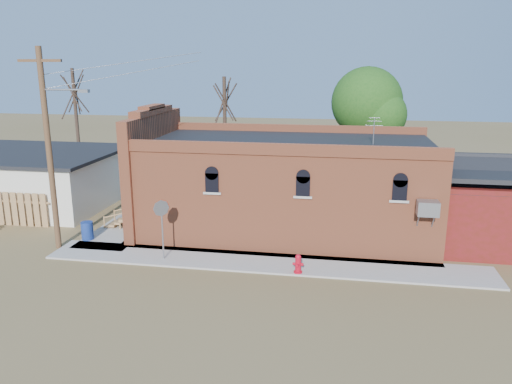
% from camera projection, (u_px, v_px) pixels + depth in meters
% --- Properties ---
extents(ground, '(120.00, 120.00, 0.00)m').
position_uv_depth(ground, '(225.00, 269.00, 20.66)').
color(ground, brown).
rests_on(ground, ground).
extents(sidewalk_south, '(19.00, 2.20, 0.08)m').
position_uv_depth(sidewalk_south, '(264.00, 263.00, 21.26)').
color(sidewalk_south, '#9E9991').
rests_on(sidewalk_south, ground).
extents(sidewalk_west, '(2.60, 10.00, 0.08)m').
position_uv_depth(sidewalk_west, '(138.00, 218.00, 27.42)').
color(sidewalk_west, '#9E9991').
rests_on(sidewalk_west, ground).
extents(brick_bar, '(16.40, 7.97, 6.30)m').
position_uv_depth(brick_bar, '(281.00, 185.00, 25.05)').
color(brick_bar, '#BE5E3A').
rests_on(brick_bar, ground).
extents(red_shed, '(5.40, 6.40, 4.30)m').
position_uv_depth(red_shed, '(489.00, 195.00, 23.45)').
color(red_shed, '#561A0E').
rests_on(red_shed, ground).
extents(wood_fence, '(5.20, 0.10, 1.80)m').
position_uv_depth(wood_fence, '(4.00, 209.00, 26.17)').
color(wood_fence, '#906141').
rests_on(wood_fence, ground).
extents(utility_pole, '(3.12, 0.26, 9.00)m').
position_uv_depth(utility_pole, '(50.00, 146.00, 21.96)').
color(utility_pole, '#4E321F').
rests_on(utility_pole, ground).
extents(tree_bare_near, '(2.80, 2.80, 7.65)m').
position_uv_depth(tree_bare_near, '(224.00, 101.00, 32.08)').
color(tree_bare_near, '#3F2E24').
rests_on(tree_bare_near, ground).
extents(tree_bare_far, '(2.80, 2.80, 8.16)m').
position_uv_depth(tree_bare_far, '(74.00, 92.00, 34.75)').
color(tree_bare_far, '#3F2E24').
rests_on(tree_bare_far, ground).
extents(tree_leafy, '(4.40, 4.40, 8.15)m').
position_uv_depth(tree_leafy, '(367.00, 103.00, 31.09)').
color(tree_leafy, '#3F2E24').
rests_on(tree_leafy, ground).
extents(fire_hydrant, '(0.45, 0.43, 0.79)m').
position_uv_depth(fire_hydrant, '(298.00, 264.00, 20.04)').
color(fire_hydrant, red).
rests_on(fire_hydrant, sidewalk_south).
extents(stop_sign, '(0.54, 0.57, 2.64)m').
position_uv_depth(stop_sign, '(162.00, 214.00, 21.09)').
color(stop_sign, gray).
rests_on(stop_sign, sidewalk_south).
extents(trash_barrel, '(0.73, 0.73, 0.87)m').
position_uv_depth(trash_barrel, '(87.00, 231.00, 23.89)').
color(trash_barrel, navy).
rests_on(trash_barrel, sidewalk_west).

